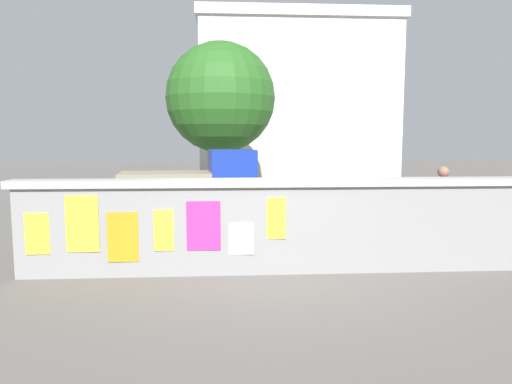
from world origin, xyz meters
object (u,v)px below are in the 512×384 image
bicycle_far (92,230)px  tree_roadside (221,98)px  bicycle_near (280,229)px  person_walking (442,199)px  motorcycle (337,209)px  auto_rickshaw_truck (196,185)px

bicycle_far → tree_roadside: size_ratio=0.30×
bicycle_near → person_walking: person_walking is taller
motorcycle → auto_rickshaw_truck: bearing=152.0°
auto_rickshaw_truck → person_walking: bearing=-39.0°
motorcycle → bicycle_near: size_ratio=1.15×
auto_rickshaw_truck → tree_roadside: bearing=83.0°
bicycle_far → person_walking: (6.80, -0.47, 0.62)m
motorcycle → bicycle_far: size_ratio=1.11×
auto_rickshaw_truck → bicycle_near: size_ratio=2.26×
motorcycle → bicycle_near: bearing=-130.8°
auto_rickshaw_truck → bicycle_near: bearing=-62.8°
bicycle_near → bicycle_far: same height
motorcycle → bicycle_near: bicycle_near is taller
bicycle_far → auto_rickshaw_truck: bearing=63.5°
bicycle_far → person_walking: person_walking is taller
bicycle_far → tree_roadside: bearing=74.7°
bicycle_far → bicycle_near: bearing=-1.4°
auto_rickshaw_truck → motorcycle: bearing=-28.0°
motorcycle → bicycle_near: (-1.58, -1.84, -0.10)m
motorcycle → tree_roadside: size_ratio=0.33×
motorcycle → tree_roadside: bearing=111.4°
bicycle_far → tree_roadside: (2.45, 8.94, 3.33)m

